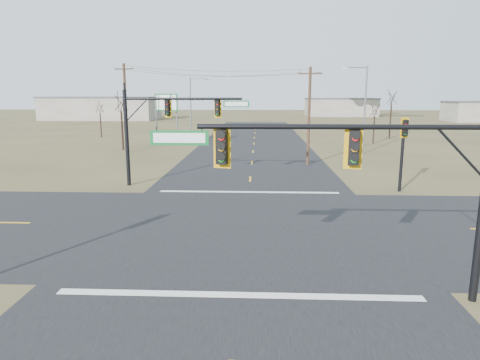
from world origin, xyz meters
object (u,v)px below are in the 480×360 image
(pedestal_signal_ne, at_px, (404,139))
(streetlight_a, at_px, (363,105))
(utility_pole_far, at_px, (126,107))
(streetlight_c, at_px, (192,107))
(bare_tree_d, at_px, (392,97))
(bare_tree_a, at_px, (121,101))
(bare_tree_b, at_px, (100,107))
(mast_arm_near, at_px, (351,161))
(bare_tree_c, at_px, (375,110))
(mast_arm_far, at_px, (169,117))
(highway_sign, at_px, (166,109))
(utility_pole_near, at_px, (309,115))

(pedestal_signal_ne, xyz_separation_m, streetlight_a, (1.68, 18.68, 1.75))
(utility_pole_far, relative_size, streetlight_c, 1.13)
(utility_pole_far, xyz_separation_m, bare_tree_d, (34.10, 16.43, 0.97))
(streetlight_a, height_order, bare_tree_a, streetlight_a)
(bare_tree_a, xyz_separation_m, bare_tree_b, (-7.96, 14.63, -1.09))
(bare_tree_a, bearing_deg, mast_arm_near, -62.79)
(bare_tree_b, height_order, bare_tree_c, bare_tree_b)
(bare_tree_a, xyz_separation_m, bare_tree_c, (31.12, 7.91, -1.24))
(bare_tree_c, bearing_deg, pedestal_signal_ne, -101.08)
(mast_arm_near, distance_m, bare_tree_b, 57.60)
(mast_arm_far, distance_m, highway_sign, 25.25)
(utility_pole_near, xyz_separation_m, highway_sign, (-16.33, 15.16, -0.04))
(bare_tree_a, bearing_deg, streetlight_a, -4.37)
(utility_pole_far, distance_m, bare_tree_c, 31.52)
(pedestal_signal_ne, height_order, bare_tree_b, bare_tree_b)
(bare_tree_a, bearing_deg, streetlight_c, 39.93)
(mast_arm_near, relative_size, streetlight_a, 1.09)
(bare_tree_b, relative_size, bare_tree_c, 1.02)
(pedestal_signal_ne, distance_m, streetlight_c, 32.49)
(utility_pole_near, bearing_deg, bare_tree_d, 59.04)
(bare_tree_c, bearing_deg, utility_pole_near, -120.80)
(highway_sign, bearing_deg, utility_pole_near, -18.74)
(mast_arm_near, bearing_deg, bare_tree_b, 130.88)
(bare_tree_b, bearing_deg, mast_arm_near, -62.39)
(utility_pole_near, distance_m, bare_tree_a, 22.79)
(highway_sign, bearing_deg, bare_tree_d, 40.99)
(highway_sign, relative_size, streetlight_c, 0.76)
(highway_sign, height_order, bare_tree_b, highway_sign)
(highway_sign, relative_size, bare_tree_c, 1.16)
(mast_arm_far, distance_m, pedestal_signal_ne, 16.00)
(highway_sign, relative_size, bare_tree_d, 0.87)
(streetlight_a, height_order, bare_tree_c, streetlight_a)
(pedestal_signal_ne, xyz_separation_m, highway_sign, (-21.35, 25.99, 1.03))
(utility_pole_near, distance_m, bare_tree_c, 20.77)
(bare_tree_a, bearing_deg, highway_sign, 51.54)
(mast_arm_far, height_order, bare_tree_b, mast_arm_far)
(utility_pole_far, bearing_deg, highway_sign, 66.67)
(pedestal_signal_ne, height_order, bare_tree_a, bare_tree_a)
(pedestal_signal_ne, height_order, utility_pole_near, utility_pole_near)
(mast_arm_far, bearing_deg, streetlight_a, 69.39)
(mast_arm_far, relative_size, utility_pole_far, 0.90)
(streetlight_a, distance_m, bare_tree_a, 27.26)
(utility_pole_far, bearing_deg, utility_pole_near, -22.83)
(mast_arm_near, bearing_deg, utility_pole_near, 99.49)
(utility_pole_near, relative_size, bare_tree_a, 1.24)
(utility_pole_near, height_order, bare_tree_c, utility_pole_near)
(utility_pole_far, xyz_separation_m, streetlight_a, (26.05, -0.30, 0.24))
(mast_arm_near, relative_size, highway_sign, 1.58)
(mast_arm_near, height_order, bare_tree_a, bare_tree_a)
(highway_sign, bearing_deg, mast_arm_near, -46.59)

